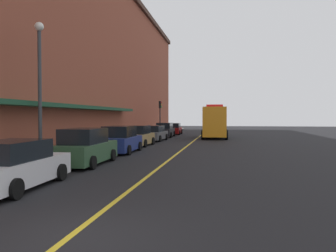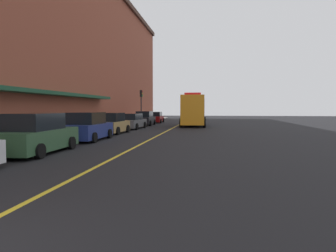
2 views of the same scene
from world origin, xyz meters
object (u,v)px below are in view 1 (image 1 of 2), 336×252
at_px(parked_car_3, 138,136).
at_px(traffic_light_near, 160,111).
at_px(parked_car_1, 85,148).
at_px(parked_car_5, 165,130).
at_px(street_lamp_left, 40,77).
at_px(parked_car_4, 154,134).
at_px(parked_car_0, 14,166).
at_px(parking_meter_1, 149,129).
at_px(parked_car_2, 120,140).
at_px(parking_meter_0, 158,127).
at_px(parked_car_6, 174,129).
at_px(utility_truck, 215,123).

bearing_deg(parked_car_3, traffic_light_near, 5.98).
height_order(parked_car_1, traffic_light_near, traffic_light_near).
bearing_deg(parked_car_5, street_lamp_left, 174.29).
xyz_separation_m(parked_car_1, parked_car_4, (-0.12, 17.12, -0.13)).
xyz_separation_m(parked_car_0, parking_meter_1, (-1.42, 26.66, 0.29)).
relative_size(parked_car_1, parked_car_2, 1.05).
bearing_deg(parked_car_4, parked_car_2, -177.22).
height_order(parked_car_0, traffic_light_near, traffic_light_near).
height_order(parked_car_3, parking_meter_0, parked_car_3).
relative_size(parked_car_1, parked_car_6, 1.04).
distance_m(parked_car_0, utility_truck, 28.77).
xyz_separation_m(parked_car_1, street_lamp_left, (-2.07, -0.68, 3.54)).
height_order(parked_car_3, street_lamp_left, street_lamp_left).
bearing_deg(parking_meter_1, parking_meter_0, 90.00).
relative_size(parked_car_0, parking_meter_1, 3.68).
xyz_separation_m(parked_car_3, street_lamp_left, (-1.92, -11.78, 3.61)).
bearing_deg(utility_truck, parked_car_2, -20.55).
bearing_deg(traffic_light_near, parked_car_4, -82.63).
height_order(parked_car_1, parking_meter_1, parked_car_1).
bearing_deg(street_lamp_left, parked_car_1, 18.22).
bearing_deg(parked_car_5, parked_car_1, 179.19).
distance_m(parked_car_6, utility_truck, 9.46).
xyz_separation_m(parked_car_5, street_lamp_left, (-1.95, -24.19, 3.60)).
height_order(utility_truck, parking_meter_1, utility_truck).
xyz_separation_m(parked_car_0, parked_car_3, (-0.10, 16.88, 0.02)).
relative_size(parked_car_0, street_lamp_left, 0.70).
relative_size(utility_truck, traffic_light_near, 1.76).
distance_m(parked_car_3, parking_meter_0, 15.06).
bearing_deg(parking_meter_0, parked_car_1, -86.77).
xyz_separation_m(parked_car_1, parked_car_2, (-0.00, 5.79, -0.02)).
bearing_deg(traffic_light_near, parked_car_1, -87.02).
xyz_separation_m(parked_car_4, parked_car_5, (-0.01, 6.39, 0.07)).
relative_size(street_lamp_left, traffic_light_near, 1.61).
bearing_deg(parking_meter_1, street_lamp_left, -91.59).
distance_m(parked_car_6, street_lamp_left, 30.71).
bearing_deg(utility_truck, parked_car_6, -142.85).
distance_m(parked_car_0, traffic_light_near, 33.00).
bearing_deg(parked_car_4, parking_meter_1, 21.99).
bearing_deg(parked_car_3, parked_car_5, 1.36).
height_order(parked_car_0, utility_truck, utility_truck).
bearing_deg(parked_car_2, parked_car_3, 0.84).
bearing_deg(parking_meter_1, traffic_light_near, 89.43).
relative_size(parked_car_1, parked_car_3, 1.16).
height_order(parked_car_5, parking_meter_1, parked_car_5).
bearing_deg(utility_truck, parking_meter_0, -118.31).
bearing_deg(parking_meter_0, parking_meter_1, -90.00).
relative_size(parked_car_0, parked_car_4, 0.99).
height_order(parking_meter_1, street_lamp_left, street_lamp_left).
height_order(parked_car_4, utility_truck, utility_truck).
distance_m(parked_car_5, utility_truck, 6.13).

